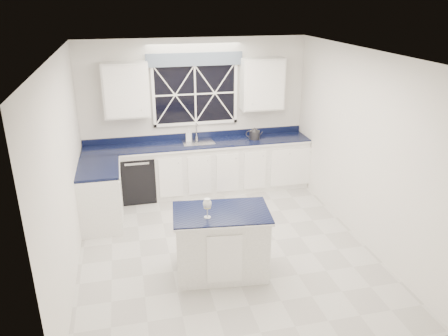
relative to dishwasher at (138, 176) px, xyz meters
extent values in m
plane|color=#B5B6B1|center=(1.10, -1.95, -0.41)|extent=(4.50, 4.50, 0.00)
cube|color=silver|center=(1.10, 0.30, 0.94)|extent=(4.00, 0.10, 2.70)
cube|color=white|center=(1.10, 0.00, 0.04)|extent=(3.98, 0.60, 0.90)
cube|color=white|center=(-0.60, -0.80, 0.04)|extent=(0.60, 1.00, 0.90)
cube|color=black|center=(1.10, 0.00, 0.51)|extent=(3.98, 0.64, 0.04)
cube|color=black|center=(0.00, 0.00, 0.00)|extent=(0.60, 0.58, 0.82)
cube|color=black|center=(1.10, 0.27, 1.34)|extent=(1.40, 0.02, 1.00)
cube|color=slate|center=(1.10, 0.21, 1.94)|extent=(1.65, 0.04, 0.22)
cube|color=white|center=(-0.07, 0.13, 1.49)|extent=(0.75, 0.34, 0.90)
cube|color=white|center=(2.28, 0.13, 1.49)|extent=(0.75, 0.34, 0.90)
cylinder|color=#BABABD|center=(1.10, 0.22, 0.55)|extent=(0.05, 0.05, 0.04)
cylinder|color=#BABABD|center=(1.10, 0.22, 0.69)|extent=(0.02, 0.02, 0.28)
cylinder|color=#BABABD|center=(1.10, 0.13, 0.82)|extent=(0.02, 0.18, 0.02)
cube|color=white|center=(0.93, -2.54, 0.01)|extent=(1.19, 0.78, 0.85)
cube|color=black|center=(0.93, -2.54, 0.46)|extent=(1.26, 0.84, 0.04)
cube|color=#B5B4B0|center=(1.26, -0.81, -0.40)|extent=(1.20, 0.85, 0.01)
cube|color=#0F1532|center=(1.26, -0.81, -0.39)|extent=(1.06, 0.71, 0.01)
cylinder|color=#2B2B2E|center=(2.12, -0.02, 0.61)|extent=(0.25, 0.25, 0.15)
cone|color=#2B2B2E|center=(2.12, -0.02, 0.71)|extent=(0.20, 0.20, 0.07)
torus|color=#2B2B2E|center=(2.03, 0.02, 0.62)|extent=(0.12, 0.07, 0.13)
cylinder|color=#2B2B2E|center=(2.22, -0.06, 0.63)|extent=(0.08, 0.05, 0.10)
cylinder|color=silver|center=(0.74, -2.66, 0.48)|extent=(0.08, 0.08, 0.01)
cylinder|color=silver|center=(0.74, -2.66, 0.55)|extent=(0.01, 0.01, 0.13)
ellipsoid|color=silver|center=(0.74, -2.66, 0.66)|extent=(0.10, 0.10, 0.13)
cylinder|color=#D0C66E|center=(0.74, -2.66, 0.63)|extent=(0.09, 0.09, 0.06)
imported|color=silver|center=(0.95, 0.15, 0.64)|extent=(0.12, 0.12, 0.22)
camera|label=1|loc=(-0.12, -7.21, 2.95)|focal=35.00mm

